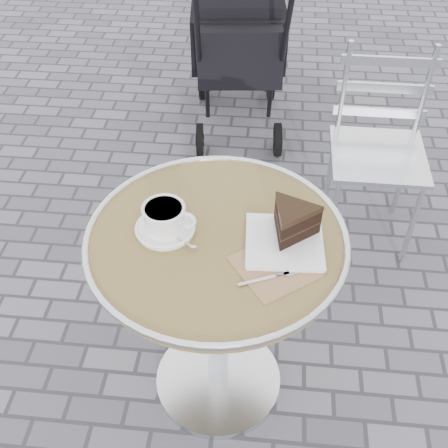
# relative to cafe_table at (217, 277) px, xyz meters

# --- Properties ---
(ground) EXTENTS (80.00, 80.00, 0.00)m
(ground) POSITION_rel_cafe_table_xyz_m (0.00, 0.00, -0.57)
(ground) COLOR slate
(ground) RESTS_ON ground
(cafe_table) EXTENTS (0.72, 0.72, 0.74)m
(cafe_table) POSITION_rel_cafe_table_xyz_m (0.00, 0.00, 0.00)
(cafe_table) COLOR silver
(cafe_table) RESTS_ON ground
(cappuccino_set) EXTENTS (0.17, 0.16, 0.08)m
(cappuccino_set) POSITION_rel_cafe_table_xyz_m (-0.14, 0.01, 0.20)
(cappuccino_set) COLOR white
(cappuccino_set) RESTS_ON cafe_table
(cake_plate_set) EXTENTS (0.26, 0.33, 0.11)m
(cake_plate_set) POSITION_rel_cafe_table_xyz_m (0.19, 0.01, 0.21)
(cake_plate_set) COLOR #976E53
(cake_plate_set) RESTS_ON cafe_table
(bistro_chair) EXTENTS (0.38, 0.38, 0.84)m
(bistro_chair) POSITION_rel_cafe_table_xyz_m (0.57, 0.91, -0.05)
(bistro_chair) COLOR silver
(bistro_chair) RESTS_ON ground
(baby_stroller) EXTENTS (0.54, 1.01, 1.01)m
(baby_stroller) POSITION_rel_cafe_table_xyz_m (-0.07, 1.73, -0.11)
(baby_stroller) COLOR black
(baby_stroller) RESTS_ON ground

